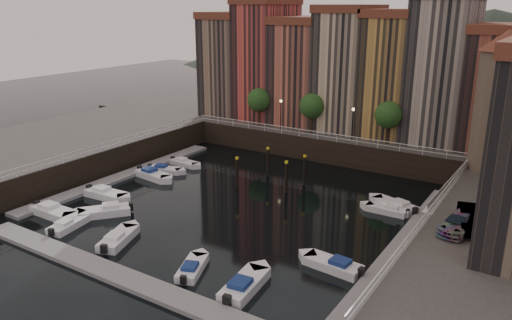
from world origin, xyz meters
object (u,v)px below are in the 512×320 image
Objects in this scene: corner_tower at (500,99)px; boat_left_1 at (106,194)px; gangway at (449,187)px; car_a at (501,176)px; car_b at (471,219)px; boat_left_0 at (53,212)px; boat_left_2 at (152,175)px; mooring_pilings at (274,171)px; car_c at (459,224)px.

boat_left_1 is (-32.93, -21.14, -9.81)m from corner_tower.
boat_left_1 is at bearing -147.30° from corner_tower.
corner_tower is 9.86m from gangway.
boat_left_1 is at bearing -151.01° from gangway.
car_a is 12.06m from car_b.
boat_left_0 is at bearing -141.19° from corner_tower.
boat_left_1 is (-30.03, -16.64, -1.53)m from gangway.
corner_tower is 2.71× the size of boat_left_2.
boat_left_2 is 36.26m from car_a.
boat_left_2 is (-12.90, -5.41, -1.26)m from mooring_pilings.
gangway is 1.63× the size of boat_left_2.
boat_left_1 is 34.50m from car_b.
boat_left_2 is (-30.28, -9.57, -1.53)m from gangway.
mooring_pilings is 22.61m from car_b.
car_a is 0.92× the size of car_b.
car_a reaches higher than boat_left_1.
gangway is 1.72× the size of car_b.
boat_left_2 is 1.14× the size of car_a.
boat_left_0 is at bearing -177.51° from car_b.
boat_left_0 reaches higher than boat_left_2.
car_b is at bearing -73.39° from car_a.
car_c is (33.31, 4.15, 3.30)m from boat_left_1.
gangway is at bearing 36.23° from boat_left_0.
car_a is at bearing 94.26° from car_c.
boat_left_2 is (-0.24, 7.07, -0.00)m from boat_left_1.
boat_left_2 is (-33.18, -14.07, -9.81)m from corner_tower.
gangway is at bearing 93.66° from car_b.
car_a is at bearing 33.31° from boat_left_0.
corner_tower is 2.26× the size of mooring_pilings.
boat_left_2 is 34.41m from car_b.
boat_left_1 is 1.00× the size of boat_left_2.
car_a is at bearing 72.67° from car_b.
gangway is 12.28m from car_b.
car_a is at bearing 12.25° from mooring_pilings.
corner_tower is 2.72× the size of boat_left_1.
car_a is at bearing 23.20° from boat_left_1.
car_c is at bearing -75.31° from gangway.
mooring_pilings is at bearing -166.54° from gangway.
mooring_pilings is 22.64m from boat_left_0.
boat_left_0 is 5.85m from boat_left_1.
corner_tower reaches higher than car_b.
mooring_pilings is 1.37× the size of car_a.
car_b is at bearing 66.72° from car_c.
corner_tower is 44.13m from boat_left_0.
gangway is 34.37m from boat_left_1.
boat_left_2 is at bearing 88.41° from boat_left_0.
boat_left_1 reaches higher than boat_left_2.
boat_left_0 is (-30.63, -22.46, -1.52)m from gangway.
gangway is 1.36× the size of mooring_pilings.
corner_tower is at bearing 100.33° from car_c.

